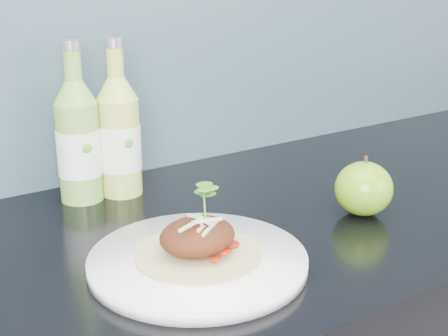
% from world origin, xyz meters
% --- Properties ---
extents(dinner_plate, '(0.31, 0.31, 0.02)m').
position_xyz_m(dinner_plate, '(-0.06, 1.60, 0.91)').
color(dinner_plate, white).
rests_on(dinner_plate, kitchen_counter).
extents(pork_taco, '(0.16, 0.16, 0.10)m').
position_xyz_m(pork_taco, '(-0.06, 1.60, 0.94)').
color(pork_taco, tan).
rests_on(pork_taco, dinner_plate).
extents(green_apple, '(0.09, 0.09, 0.09)m').
position_xyz_m(green_apple, '(0.24, 1.61, 0.94)').
color(green_apple, '#50870E').
rests_on(green_apple, kitchen_counter).
extents(cider_bottle_left, '(0.09, 0.09, 0.25)m').
position_xyz_m(cider_bottle_left, '(-0.09, 1.90, 1.00)').
color(cider_bottle_left, '#78A946').
rests_on(cider_bottle_left, kitchen_counter).
extents(cider_bottle_right, '(0.09, 0.09, 0.25)m').
position_xyz_m(cider_bottle_right, '(-0.03, 1.89, 1.00)').
color(cider_bottle_right, '#B2C753').
rests_on(cider_bottle_right, kitchen_counter).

